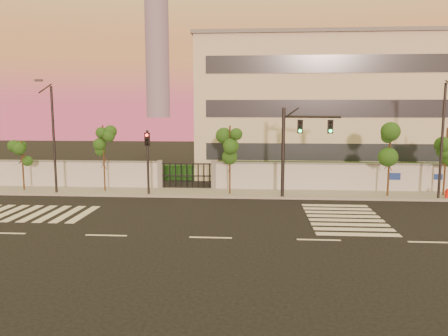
{
  "coord_description": "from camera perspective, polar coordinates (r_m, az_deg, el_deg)",
  "views": [
    {
      "loc": [
        2.05,
        -19.69,
        5.99
      ],
      "look_at": [
        0.2,
        6.0,
        2.48
      ],
      "focal_mm": 35.0,
      "sensor_mm": 36.0,
      "label": 1
    }
  ],
  "objects": [
    {
      "name": "perimeter_wall",
      "position": [
        32.13,
        0.6,
        -1.05
      ],
      "size": [
        60.0,
        0.36,
        2.2
      ],
      "color": "#B9BBC0",
      "rests_on": "ground"
    },
    {
      "name": "streetlight_east",
      "position": [
        31.49,
        26.74,
        3.88
      ],
      "size": [
        0.48,
        1.92,
        7.99
      ],
      "color": "black",
      "rests_on": "ground"
    },
    {
      "name": "street_tree_b",
      "position": [
        34.53,
        -24.83,
        1.6
      ],
      "size": [
        1.41,
        1.13,
        3.69
      ],
      "color": "#382314",
      "rests_on": "ground"
    },
    {
      "name": "traffic_signal_secondary",
      "position": [
        30.19,
        -9.94,
        1.73
      ],
      "size": [
        0.35,
        0.34,
        4.54
      ],
      "rotation": [
        0.0,
        0.0,
        -0.09
      ],
      "color": "black",
      "rests_on": "ground"
    },
    {
      "name": "distant_skyscraper",
      "position": [
        312.16,
        -8.79,
        18.01
      ],
      "size": [
        16.0,
        16.0,
        118.0
      ],
      "color": "slate",
      "rests_on": "ground"
    },
    {
      "name": "road_markings",
      "position": [
        24.47,
        -4.56,
        -6.42
      ],
      "size": [
        57.0,
        7.62,
        0.02
      ],
      "color": "silver",
      "rests_on": "ground"
    },
    {
      "name": "ground",
      "position": [
        20.68,
        -1.76,
        -9.09
      ],
      "size": [
        120.0,
        120.0,
        0.0
      ],
      "primitive_type": "plane",
      "color": "black",
      "rests_on": "ground"
    },
    {
      "name": "traffic_signal_main",
      "position": [
        29.17,
        9.25,
        3.4
      ],
      "size": [
        3.75,
        1.35,
        6.05
      ],
      "rotation": [
        0.0,
        0.0,
        -0.33
      ],
      "color": "black",
      "rests_on": "ground"
    },
    {
      "name": "street_tree_f",
      "position": [
        32.85,
        27.08,
        2.54
      ],
      "size": [
        1.5,
        1.19,
        4.74
      ],
      "color": "#382314",
      "rests_on": "ground"
    },
    {
      "name": "sidewalk",
      "position": [
        30.83,
        0.24,
        -3.31
      ],
      "size": [
        60.0,
        3.0,
        0.15
      ],
      "primitive_type": "cube",
      "color": "gray",
      "rests_on": "ground"
    },
    {
      "name": "street_tree_c",
      "position": [
        32.11,
        -15.45,
        3.13
      ],
      "size": [
        1.32,
        1.05,
        4.84
      ],
      "color": "#382314",
      "rests_on": "ground"
    },
    {
      "name": "hedge_row",
      "position": [
        34.82,
        2.62,
        -0.79
      ],
      "size": [
        41.0,
        4.25,
        1.8
      ],
      "color": "black",
      "rests_on": "ground"
    },
    {
      "name": "street_tree_d",
      "position": [
        29.86,
        0.82,
        3.11
      ],
      "size": [
        1.43,
        1.14,
        4.86
      ],
      "color": "#382314",
      "rests_on": "ground"
    },
    {
      "name": "streetlight_west",
      "position": [
        32.37,
        -21.5,
        4.14
      ],
      "size": [
        0.47,
        1.89,
        7.87
      ],
      "color": "black",
      "rests_on": "ground"
    },
    {
      "name": "fire_hydrant",
      "position": [
        32.36,
        27.1,
        -3.08
      ],
      "size": [
        0.29,
        0.29,
        0.77
      ],
      "rotation": [
        0.0,
        0.0,
        -0.07
      ],
      "color": "red",
      "rests_on": "ground"
    },
    {
      "name": "institutional_building",
      "position": [
        42.25,
        13.72,
        7.76
      ],
      "size": [
        24.4,
        12.4,
        12.25
      ],
      "color": "beige",
      "rests_on": "ground"
    },
    {
      "name": "street_tree_e",
      "position": [
        31.19,
        20.89,
        2.73
      ],
      "size": [
        1.58,
        1.26,
        4.8
      ],
      "color": "#382314",
      "rests_on": "ground"
    }
  ]
}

